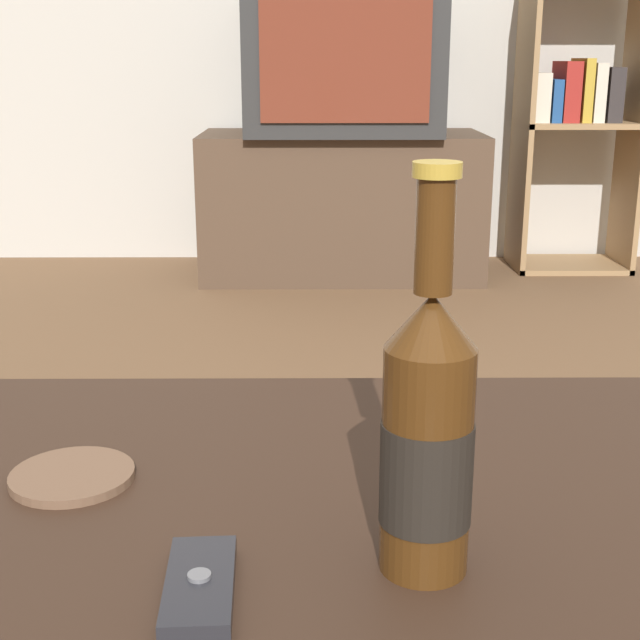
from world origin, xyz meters
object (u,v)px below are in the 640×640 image
(cell_phone, at_px, (200,586))
(bookshelf, at_px, (577,113))
(television, at_px, (342,60))
(beer_bottle, at_px, (427,436))
(tv_stand, at_px, (341,205))

(cell_phone, bearing_deg, bookshelf, 66.64)
(television, height_order, bookshelf, bookshelf)
(bookshelf, relative_size, beer_bottle, 3.73)
(bookshelf, bearing_deg, cell_phone, -110.38)
(beer_bottle, bearing_deg, television, 89.50)
(bookshelf, bearing_deg, television, -173.14)
(tv_stand, height_order, bookshelf, bookshelf)
(cell_phone, bearing_deg, beer_bottle, 9.74)
(tv_stand, bearing_deg, cell_phone, -93.79)
(television, height_order, beer_bottle, television)
(television, xyz_separation_m, bookshelf, (0.88, 0.11, -0.19))
(tv_stand, height_order, television, television)
(tv_stand, bearing_deg, bookshelf, 6.62)
(television, xyz_separation_m, beer_bottle, (-0.02, -2.72, -0.25))
(bookshelf, bearing_deg, tv_stand, -173.38)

